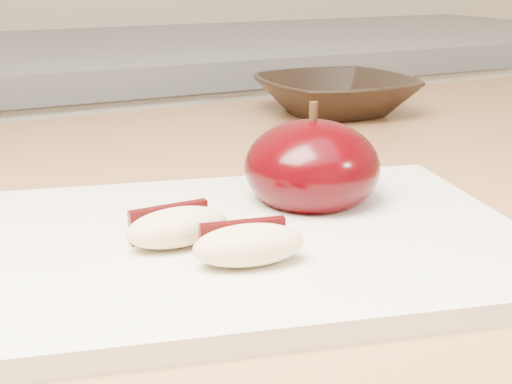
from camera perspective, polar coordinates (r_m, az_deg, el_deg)
name	(u,v)px	position (r m, az deg, el deg)	size (l,w,h in m)	color
back_cabinet	(1,324)	(1.33, -19.70, -9.94)	(2.40, 0.62, 0.94)	silver
cutting_board	(256,242)	(0.43, 0.00, -4.03)	(0.32, 0.23, 0.01)	silver
apple_half	(312,167)	(0.48, 4.50, 1.99)	(0.10, 0.10, 0.08)	black
apple_wedge_a	(176,227)	(0.40, -6.39, -2.77)	(0.06, 0.03, 0.02)	#DBBF8B
apple_wedge_b	(248,244)	(0.38, -0.64, -4.20)	(0.06, 0.04, 0.02)	#DBBF8B
bowl	(335,95)	(0.83, 6.36, 7.70)	(0.17, 0.17, 0.04)	black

